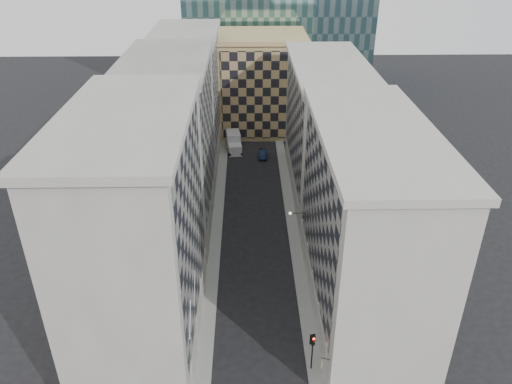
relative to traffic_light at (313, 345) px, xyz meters
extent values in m
cube|color=gray|center=(-10.14, 24.40, -3.08)|extent=(1.50, 100.00, 0.15)
cube|color=gray|center=(0.36, 24.40, -3.08)|extent=(1.50, 100.00, 0.15)
cube|color=#9B978C|center=(-15.89, 5.40, 8.35)|extent=(10.00, 22.00, 23.00)
cube|color=gray|center=(-11.01, 5.40, 9.85)|extent=(0.25, 19.36, 18.00)
cube|color=#9B978C|center=(-11.09, 5.40, -1.55)|extent=(0.45, 21.12, 3.20)
cube|color=#9B978C|center=(-15.89, 5.40, 20.20)|extent=(10.80, 22.80, 0.70)
cylinder|color=#9B978C|center=(-11.24, -2.85, -0.95)|extent=(0.90, 0.90, 4.40)
cylinder|color=#9B978C|center=(-11.24, 2.65, -0.95)|extent=(0.90, 0.90, 4.40)
cylinder|color=#9B978C|center=(-11.24, 8.15, -0.95)|extent=(0.90, 0.90, 4.40)
cylinder|color=#9B978C|center=(-11.24, 13.65, -0.95)|extent=(0.90, 0.90, 4.40)
cube|color=gray|center=(-15.89, 27.40, 7.85)|extent=(10.00, 22.00, 22.00)
cube|color=gray|center=(-11.01, 27.40, 9.35)|extent=(0.25, 19.36, 17.00)
cube|color=gray|center=(-11.09, 27.40, -1.55)|extent=(0.45, 21.12, 3.20)
cube|color=gray|center=(-15.89, 27.40, 19.20)|extent=(10.80, 22.80, 0.70)
cylinder|color=gray|center=(-11.24, 19.15, -0.95)|extent=(0.90, 0.90, 4.40)
cylinder|color=gray|center=(-11.24, 24.65, -0.95)|extent=(0.90, 0.90, 4.40)
cylinder|color=gray|center=(-11.24, 30.15, -0.95)|extent=(0.90, 0.90, 4.40)
cylinder|color=gray|center=(-11.24, 35.65, -0.95)|extent=(0.90, 0.90, 4.40)
cube|color=#9B978C|center=(-15.89, 49.40, 7.35)|extent=(10.00, 22.00, 21.00)
cube|color=gray|center=(-11.01, 49.40, 8.85)|extent=(0.25, 19.36, 16.00)
cube|color=#9B978C|center=(-11.09, 49.40, -1.55)|extent=(0.45, 21.12, 3.20)
cube|color=#9B978C|center=(-15.89, 49.40, 18.20)|extent=(10.80, 22.80, 0.70)
cylinder|color=#9B978C|center=(-11.24, 41.15, -0.95)|extent=(0.90, 0.90, 4.40)
cylinder|color=#9B978C|center=(-11.24, 46.65, -0.95)|extent=(0.90, 0.90, 4.40)
cylinder|color=#9B978C|center=(-11.24, 52.15, -0.95)|extent=(0.90, 0.90, 4.40)
cylinder|color=#9B978C|center=(-11.24, 57.65, -0.95)|extent=(0.90, 0.90, 4.40)
cube|color=#AAA79C|center=(6.11, 9.40, 6.85)|extent=(10.00, 26.00, 20.00)
cube|color=gray|center=(1.23, 9.40, 8.35)|extent=(0.25, 22.88, 15.00)
cube|color=#AAA79C|center=(1.31, 9.40, -1.55)|extent=(0.45, 24.96, 3.20)
cube|color=#AAA79C|center=(6.11, 9.40, 17.20)|extent=(10.80, 26.80, 0.70)
cylinder|color=#AAA79C|center=(1.46, -1.00, -0.95)|extent=(0.90, 0.90, 4.40)
cylinder|color=#AAA79C|center=(1.46, 4.20, -0.95)|extent=(0.90, 0.90, 4.40)
cylinder|color=#AAA79C|center=(1.46, 9.40, -0.95)|extent=(0.90, 0.90, 4.40)
cylinder|color=#AAA79C|center=(1.46, 14.60, -0.95)|extent=(0.90, 0.90, 4.40)
cylinder|color=#AAA79C|center=(1.46, 19.80, -0.95)|extent=(0.90, 0.90, 4.40)
cube|color=#AAA79C|center=(6.11, 36.40, 6.35)|extent=(10.00, 28.00, 19.00)
cube|color=gray|center=(1.23, 36.40, 7.85)|extent=(0.25, 24.64, 14.00)
cube|color=#AAA79C|center=(1.31, 36.40, -1.55)|extent=(0.45, 26.88, 3.20)
cube|color=#AAA79C|center=(6.11, 36.40, 16.20)|extent=(10.80, 28.80, 0.70)
cube|color=tan|center=(-2.89, 62.40, 5.85)|extent=(16.00, 14.00, 18.00)
cube|color=tan|center=(-2.89, 55.30, 5.85)|extent=(15.20, 0.25, 16.50)
cube|color=tan|center=(-2.89, 62.40, 15.25)|extent=(16.80, 14.80, 0.80)
cube|color=#2F2A24|center=(-4.89, 76.40, 10.85)|extent=(6.00, 6.00, 28.00)
cylinder|color=gray|center=(-10.79, -1.60, 4.85)|extent=(0.10, 2.33, 2.33)
cylinder|color=gray|center=(-10.79, 2.40, 4.85)|extent=(0.10, 2.33, 2.33)
cylinder|color=black|center=(0.21, 18.40, 3.05)|extent=(1.80, 0.08, 0.08)
sphere|color=#FFE5B2|center=(-0.69, 18.40, 3.05)|extent=(0.36, 0.36, 0.36)
cylinder|color=black|center=(0.00, 0.00, -1.47)|extent=(0.13, 0.13, 3.06)
cube|color=black|center=(0.00, 0.00, 0.59)|extent=(0.38, 0.33, 1.05)
cube|color=black|center=(-0.04, 0.16, 0.59)|extent=(0.52, 0.15, 1.20)
sphere|color=#FF0C07|center=(0.03, -0.15, 0.94)|extent=(0.19, 0.19, 0.19)
sphere|color=#331E05|center=(0.03, -0.15, 0.59)|extent=(0.19, 0.19, 0.19)
sphere|color=black|center=(0.03, -0.15, 0.24)|extent=(0.19, 0.19, 0.19)
cube|color=silver|center=(-8.02, 49.56, -2.21)|extent=(2.60, 2.78, 1.88)
cube|color=silver|center=(-8.37, 52.25, -1.54)|extent=(2.86, 4.03, 3.23)
cylinder|color=black|center=(-8.95, 48.60, -2.68)|extent=(0.43, 0.97, 0.94)
cylinder|color=black|center=(-6.88, 48.87, -2.68)|extent=(0.43, 0.97, 0.94)
cylinder|color=black|center=(-9.57, 53.36, -2.68)|extent=(0.43, 0.97, 0.94)
cylinder|color=black|center=(-7.50, 53.63, -2.68)|extent=(0.43, 0.97, 0.94)
imported|color=#0F1A38|center=(-3.01, 48.20, -2.51)|extent=(1.57, 3.95, 1.28)
cylinder|color=black|center=(0.71, -2.60, 1.06)|extent=(0.79, 0.33, 0.06)
cube|color=#C1B98E|center=(0.51, -2.60, 0.65)|extent=(0.30, 0.69, 0.71)
camera|label=1|loc=(-5.88, -33.26, 34.34)|focal=35.00mm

